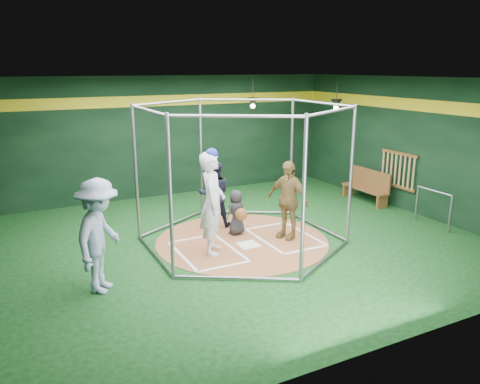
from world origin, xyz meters
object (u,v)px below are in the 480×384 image
batter_figure (212,202)px  dugout_bench (367,185)px  visitor_leopard (288,200)px  umpire (214,194)px

batter_figure → dugout_bench: 5.71m
visitor_leopard → umpire: size_ratio=1.10×
umpire → dugout_bench: bearing=-158.3°
batter_figure → umpire: size_ratio=1.37×
batter_figure → dugout_bench: (5.46, 1.53, -0.61)m
batter_figure → umpire: batter_figure is taller
visitor_leopard → dugout_bench: size_ratio=1.10×
batter_figure → umpire: bearing=64.9°
batter_figure → visitor_leopard: (1.83, 0.05, -0.20)m
umpire → dugout_bench: umpire is taller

